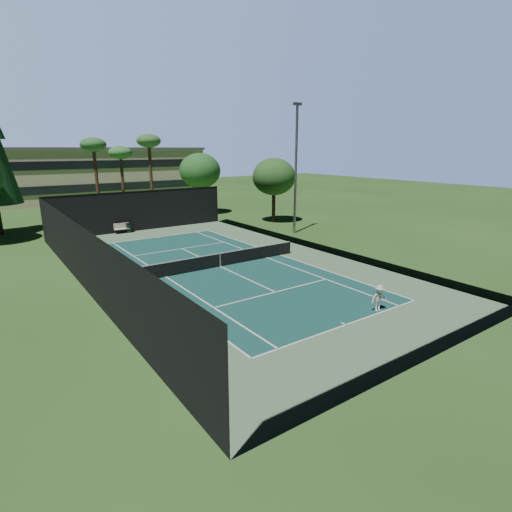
% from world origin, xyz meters
% --- Properties ---
extents(ground, '(160.00, 160.00, 0.00)m').
position_xyz_m(ground, '(0.00, 0.00, 0.00)').
color(ground, '#2B5620').
rests_on(ground, ground).
extents(apron_slab, '(18.00, 32.00, 0.01)m').
position_xyz_m(apron_slab, '(0.00, 0.00, 0.01)').
color(apron_slab, '#5B805A').
rests_on(apron_slab, ground).
extents(court_surface, '(10.97, 23.77, 0.01)m').
position_xyz_m(court_surface, '(0.00, 0.00, 0.01)').
color(court_surface, '#174C46').
rests_on(court_surface, ground).
extents(court_lines, '(11.07, 23.87, 0.01)m').
position_xyz_m(court_lines, '(0.00, 0.00, 0.02)').
color(court_lines, white).
rests_on(court_lines, ground).
extents(tennis_net, '(12.90, 0.10, 1.10)m').
position_xyz_m(tennis_net, '(0.00, 0.00, 0.56)').
color(tennis_net, black).
rests_on(tennis_net, ground).
extents(fence, '(18.04, 32.05, 4.03)m').
position_xyz_m(fence, '(0.00, 0.06, 2.01)').
color(fence, black).
rests_on(fence, ground).
extents(player, '(1.01, 0.75, 1.40)m').
position_xyz_m(player, '(2.69, -11.63, 0.70)').
color(player, silver).
rests_on(player, ground).
extents(tennis_ball_a, '(0.08, 0.08, 0.08)m').
position_xyz_m(tennis_ball_a, '(-5.85, -11.53, 0.04)').
color(tennis_ball_a, '#B9CC2E').
rests_on(tennis_ball_a, ground).
extents(tennis_ball_b, '(0.08, 0.08, 0.08)m').
position_xyz_m(tennis_ball_b, '(-0.41, 2.82, 0.04)').
color(tennis_ball_b, '#D2E634').
rests_on(tennis_ball_b, ground).
extents(tennis_ball_c, '(0.07, 0.07, 0.07)m').
position_xyz_m(tennis_ball_c, '(0.31, 3.84, 0.03)').
color(tennis_ball_c, yellow).
rests_on(tennis_ball_c, ground).
extents(tennis_ball_d, '(0.08, 0.08, 0.08)m').
position_xyz_m(tennis_ball_d, '(-6.27, 4.75, 0.04)').
color(tennis_ball_d, '#BBDA31').
rests_on(tennis_ball_d, ground).
extents(park_bench, '(1.50, 0.45, 1.02)m').
position_xyz_m(park_bench, '(-2.11, 15.68, 0.55)').
color(park_bench, beige).
rests_on(park_bench, ground).
extents(trash_bin, '(0.56, 0.56, 0.95)m').
position_xyz_m(trash_bin, '(-1.42, 15.63, 0.48)').
color(trash_bin, black).
rests_on(trash_bin, ground).
extents(palm_a, '(2.80, 2.80, 9.32)m').
position_xyz_m(palm_a, '(-2.00, 24.00, 8.19)').
color(palm_a, '#4A2F20').
rests_on(palm_a, ground).
extents(palm_b, '(2.80, 2.80, 8.42)m').
position_xyz_m(palm_b, '(1.50, 26.00, 7.36)').
color(palm_b, '#4B3020').
rests_on(palm_b, ground).
extents(palm_c, '(2.80, 2.80, 9.77)m').
position_xyz_m(palm_c, '(4.00, 23.00, 8.60)').
color(palm_c, '#4C2F20').
rests_on(palm_c, ground).
extents(decid_tree_a, '(5.12, 5.12, 7.62)m').
position_xyz_m(decid_tree_a, '(10.00, 22.00, 5.42)').
color(decid_tree_a, '#4A321F').
rests_on(decid_tree_a, ground).
extents(decid_tree_b, '(4.80, 4.80, 7.14)m').
position_xyz_m(decid_tree_b, '(14.00, 12.00, 5.08)').
color(decid_tree_b, '#42291C').
rests_on(decid_tree_b, ground).
extents(campus_building, '(40.50, 12.50, 8.30)m').
position_xyz_m(campus_building, '(0.00, 45.98, 4.21)').
color(campus_building, beige).
rests_on(campus_building, ground).
extents(light_pole, '(0.90, 0.25, 12.22)m').
position_xyz_m(light_pole, '(12.00, 6.00, 6.46)').
color(light_pole, gray).
rests_on(light_pole, ground).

